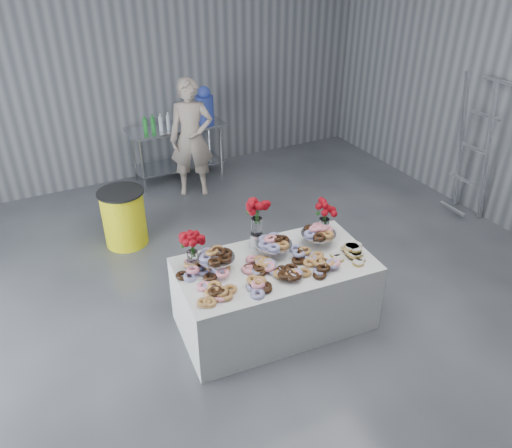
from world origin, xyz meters
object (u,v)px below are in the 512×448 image
at_px(water_jug, 205,106).
at_px(person, 192,138).
at_px(display_table, 275,294).
at_px(stepladder, 474,148).
at_px(trash_barrel, 124,217).
at_px(prep_table, 177,143).

height_order(water_jug, person, person).
xyz_separation_m(display_table, stepladder, (3.48, 0.80, 0.63)).
bearing_deg(water_jug, display_table, -102.09).
xyz_separation_m(water_jug, stepladder, (2.68, -2.95, -0.14)).
distance_m(water_jug, person, 0.78).
height_order(trash_barrel, stepladder, stepladder).
bearing_deg(person, water_jug, 73.35).
distance_m(display_table, water_jug, 3.92).
bearing_deg(display_table, water_jug, 77.91).
relative_size(person, stepladder, 0.88).
bearing_deg(person, prep_table, 116.40).
bearing_deg(water_jug, trash_barrel, -139.08).
bearing_deg(prep_table, stepladder, -42.89).
bearing_deg(stepladder, water_jug, 132.22).
relative_size(prep_table, stepladder, 0.74).
xyz_separation_m(water_jug, person, (-0.45, -0.57, -0.27)).
bearing_deg(trash_barrel, water_jug, 40.92).
bearing_deg(water_jug, prep_table, 180.00).
height_order(prep_table, stepladder, stepladder).
distance_m(display_table, person, 3.24).
bearing_deg(display_table, prep_table, 85.36).
xyz_separation_m(display_table, water_jug, (0.80, 3.76, 0.77)).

